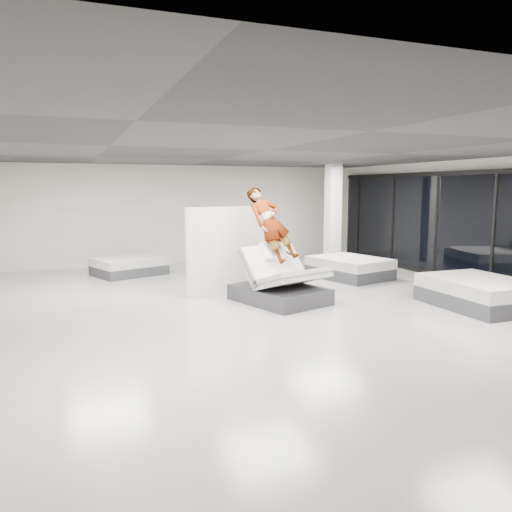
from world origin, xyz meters
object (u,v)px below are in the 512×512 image
object	(u,v)px
remote	(289,253)
person	(271,241)
hero_bed	(281,284)
flat_bed_right_far	(349,268)
flat_bed_right_near	(480,293)
column	(333,216)
flat_bed_left_far	(129,266)
divider_panel	(230,250)

from	to	relation	value
remote	person	bearing A→B (deg)	122.15
remote	hero_bed	bearing A→B (deg)	177.16
person	flat_bed_right_far	bearing A→B (deg)	12.14
flat_bed_right_far	flat_bed_right_near	xyz separation A→B (m)	(0.72, -3.95, 0.02)
hero_bed	column	size ratio (longest dim) A/B	0.71
remote	flat_bed_right_near	size ratio (longest dim) A/B	0.06
hero_bed	flat_bed_right_far	world-z (taller)	hero_bed
remote	column	world-z (taller)	column
flat_bed_left_far	remote	bearing A→B (deg)	-58.35
flat_bed_right_near	remote	bearing A→B (deg)	151.05
flat_bed_right_far	column	size ratio (longest dim) A/B	0.73
column	remote	bearing A→B (deg)	-130.03
hero_bed	column	world-z (taller)	column
hero_bed	person	bearing A→B (deg)	107.42
remote	flat_bed_right_near	world-z (taller)	remote
hero_bed	flat_bed_right_near	world-z (taller)	hero_bed
hero_bed	column	distance (m)	5.42
remote	column	size ratio (longest dim) A/B	0.04
person	flat_bed_left_far	xyz separation A→B (m)	(-2.56, 4.39, -1.05)
person	flat_bed_left_far	world-z (taller)	person
hero_bed	flat_bed_right_near	xyz separation A→B (m)	(3.70, -1.88, -0.09)
flat_bed_right_near	flat_bed_left_far	bearing A→B (deg)	133.99
hero_bed	person	distance (m)	0.97
person	divider_panel	xyz separation A→B (m)	(-0.60, 1.02, -0.28)
divider_panel	column	distance (m)	4.98
flat_bed_left_far	column	xyz separation A→B (m)	(6.16, -0.75, 1.35)
hero_bed	flat_bed_left_far	bearing A→B (deg)	119.42
divider_panel	column	size ratio (longest dim) A/B	0.70
flat_bed_right_far	column	xyz separation A→B (m)	(0.51, 1.89, 1.32)
hero_bed	flat_bed_right_far	bearing A→B (deg)	34.79
person	remote	xyz separation A→B (m)	(0.31, -0.27, -0.24)
hero_bed	flat_bed_left_far	distance (m)	5.42
person	flat_bed_right_far	xyz separation A→B (m)	(3.09, 1.75, -1.02)
hero_bed	flat_bed_left_far	size ratio (longest dim) A/B	1.03
flat_bed_left_far	column	size ratio (longest dim) A/B	0.69
person	divider_panel	bearing A→B (deg)	103.06
person	flat_bed_right_far	size ratio (longest dim) A/B	0.78
hero_bed	person	size ratio (longest dim) A/B	1.24
flat_bed_right_near	flat_bed_left_far	distance (m)	9.16
remote	flat_bed_right_far	bearing A→B (deg)	18.64
flat_bed_right_far	flat_bed_left_far	world-z (taller)	flat_bed_right_far
hero_bed	person	xyz separation A→B (m)	(-0.10, 0.32, 0.91)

